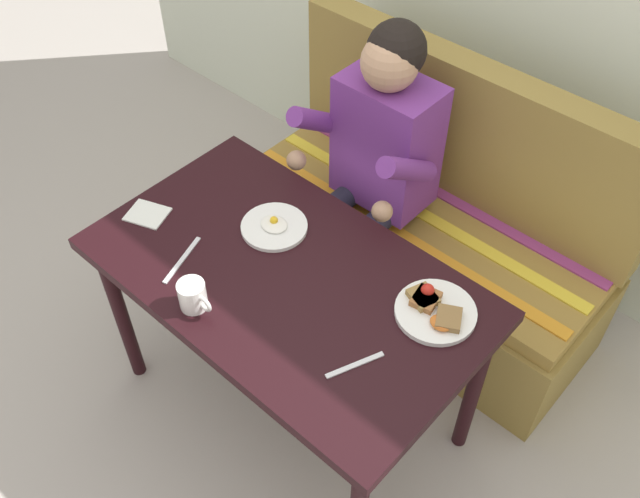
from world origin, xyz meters
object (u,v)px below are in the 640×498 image
at_px(person, 374,156).
at_px(knife, 182,260).
at_px(napkin, 147,214).
at_px(fork, 355,365).
at_px(coffee_mug, 193,295).
at_px(couch, 425,232).
at_px(plate_breakfast, 435,310).
at_px(plate_eggs, 274,226).
at_px(table, 287,292).

distance_m(person, knife, 0.77).
xyz_separation_m(napkin, fork, (0.86, 0.01, -0.00)).
distance_m(coffee_mug, knife, 0.19).
height_order(couch, plate_breakfast, couch).
height_order(couch, person, person).
height_order(plate_eggs, knife, plate_eggs).
bearing_deg(plate_eggs, napkin, -146.33).
height_order(person, plate_breakfast, person).
xyz_separation_m(couch, coffee_mug, (-0.11, -1.02, 0.45)).
bearing_deg(couch, napkin, -119.74).
height_order(table, fork, fork).
height_order(person, knife, person).
xyz_separation_m(person, fork, (0.50, -0.70, -0.01)).
bearing_deg(plate_breakfast, plate_eggs, -173.64).
height_order(table, napkin, napkin).
distance_m(table, napkin, 0.52).
bearing_deg(plate_eggs, plate_breakfast, 6.36).
xyz_separation_m(person, napkin, (-0.36, -0.71, -0.01)).
distance_m(table, fork, 0.38).
distance_m(napkin, fork, 0.86).
height_order(plate_breakfast, napkin, plate_breakfast).
height_order(plate_breakfast, coffee_mug, coffee_mug).
distance_m(plate_breakfast, knife, 0.76).
bearing_deg(coffee_mug, fork, 17.89).
distance_m(coffee_mug, fork, 0.49).
bearing_deg(plate_breakfast, couch, 124.80).
distance_m(fork, knife, 0.63).
bearing_deg(couch, table, -90.00).
bearing_deg(couch, plate_eggs, -103.76).
relative_size(coffee_mug, fork, 0.69).
distance_m(couch, knife, 1.05).
xyz_separation_m(table, couch, (0.00, 0.76, -0.32)).
relative_size(napkin, fork, 0.73).
bearing_deg(coffee_mug, person, 92.62).
height_order(couch, napkin, couch).
height_order(table, plate_breakfast, plate_breakfast).
height_order(table, knife, knife).
relative_size(napkin, knife, 0.62).
bearing_deg(knife, table, 13.27).
bearing_deg(plate_breakfast, table, -156.72).
bearing_deg(plate_eggs, coffee_mug, -82.12).
height_order(plate_eggs, fork, plate_eggs).
distance_m(plate_breakfast, napkin, 0.96).
height_order(plate_breakfast, knife, plate_breakfast).
height_order(plate_breakfast, plate_eggs, plate_breakfast).
xyz_separation_m(table, fork, (0.36, -0.11, 0.08)).
bearing_deg(coffee_mug, napkin, 160.20).
xyz_separation_m(plate_breakfast, coffee_mug, (-0.52, -0.43, 0.03)).
relative_size(table, fork, 7.06).
height_order(plate_eggs, napkin, plate_eggs).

